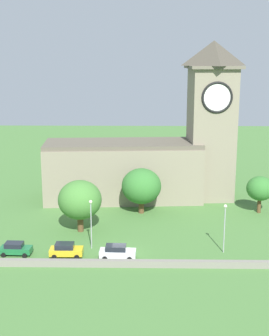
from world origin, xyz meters
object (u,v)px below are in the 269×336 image
at_px(car_green, 15,249).
at_px(tree_riverside_east, 141,186).
at_px(car_yellow, 66,250).
at_px(tree_riverside_west, 80,200).
at_px(tree_by_tower, 260,189).
at_px(church, 155,152).
at_px(streetlamp_west_mid, 91,216).
at_px(streetlamp_central, 225,220).
at_px(car_white, 117,252).

distance_m(car_green, tree_riverside_east, 23.94).
xyz_separation_m(car_yellow, tree_riverside_west, (0.71, 9.15, 3.89)).
bearing_deg(tree_riverside_west, tree_riverside_east, 43.76).
distance_m(tree_riverside_west, tree_by_tower, 29.65).
bearing_deg(tree_riverside_east, tree_riverside_west, -136.24).
xyz_separation_m(church, streetlamp_west_mid, (-8.98, -23.33, -3.91)).
xyz_separation_m(tree_riverside_west, tree_riverside_east, (8.91, 8.53, -0.26)).
bearing_deg(streetlamp_central, tree_riverside_east, 124.26).
bearing_deg(car_yellow, tree_by_tower, 32.09).
height_order(car_green, car_yellow, car_yellow).
xyz_separation_m(church, tree_riverside_west, (-11.27, -16.99, -3.64)).
bearing_deg(car_yellow, car_green, 175.60).
distance_m(church, tree_riverside_west, 20.71).
bearing_deg(car_green, tree_by_tower, 26.36).
distance_m(church, tree_by_tower, 19.25).
relative_size(car_white, streetlamp_central, 0.71).
distance_m(car_yellow, streetlamp_central, 20.86).
relative_size(streetlamp_central, tree_riverside_west, 0.86).
height_order(car_white, tree_by_tower, tree_by_tower).
bearing_deg(streetlamp_central, streetlamp_west_mid, 176.47).
bearing_deg(tree_riverside_west, car_white, -58.46).
bearing_deg(car_white, streetlamp_central, 9.05).
distance_m(tree_riverside_east, tree_by_tower, 19.34).
bearing_deg(car_green, church, 53.97).
height_order(streetlamp_west_mid, tree_by_tower, streetlamp_west_mid).
xyz_separation_m(car_white, streetlamp_west_mid, (-3.62, 3.29, 3.62)).
bearing_deg(tree_riverside_east, car_yellow, -118.55).
relative_size(car_green, tree_by_tower, 0.67).
xyz_separation_m(car_yellow, streetlamp_west_mid, (3.00, 2.80, 3.61)).
relative_size(church, tree_riverside_east, 4.59).
bearing_deg(car_green, car_yellow, -4.40).
height_order(car_green, streetlamp_central, streetlamp_central).
bearing_deg(streetlamp_central, car_white, -170.95).
height_order(car_green, car_white, car_white).
bearing_deg(tree_riverside_west, streetlamp_west_mid, -70.15).
bearing_deg(church, car_green, -126.03).
relative_size(car_yellow, tree_riverside_east, 0.57).
distance_m(streetlamp_west_mid, tree_riverside_east, 16.28).
bearing_deg(car_white, car_green, 175.71).
xyz_separation_m(church, car_yellow, (-11.98, -26.14, -7.53)).
relative_size(car_white, tree_by_tower, 0.76).
distance_m(church, streetlamp_central, 26.16).
bearing_deg(streetlamp_west_mid, streetlamp_central, -3.53).
height_order(car_yellow, streetlamp_west_mid, streetlamp_west_mid).
bearing_deg(streetlamp_central, tree_by_tower, 62.74).
bearing_deg(streetlamp_central, car_yellow, -175.19).
xyz_separation_m(streetlamp_west_mid, tree_riverside_east, (6.62, 14.87, 0.01)).
relative_size(car_green, tree_riverside_east, 0.55).
bearing_deg(tree_by_tower, tree_riverside_west, -162.31).
relative_size(church, tree_riverside_west, 4.46).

